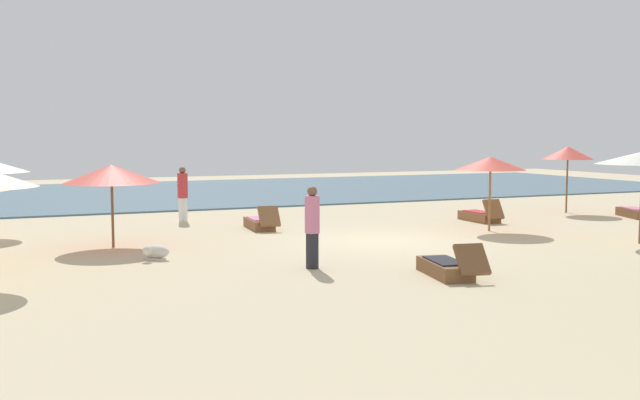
{
  "coord_description": "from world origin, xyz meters",
  "views": [
    {
      "loc": [
        -8.62,
        -15.92,
        2.68
      ],
      "look_at": [
        -1.73,
        0.07,
        1.1
      ],
      "focal_mm": 40.25,
      "sensor_mm": 36.0,
      "label": 1
    }
  ],
  "objects_px": {
    "umbrella_5": "(568,153)",
    "person_0": "(312,227)",
    "lounger_1": "(447,267)",
    "person_1": "(183,194)",
    "lounger_4": "(480,216)",
    "umbrella_4": "(111,174)",
    "lounger_0": "(637,212)",
    "lounger_2": "(260,223)",
    "umbrella_2": "(490,163)",
    "dog": "(155,252)"
  },
  "relations": [
    {
      "from": "lounger_0",
      "to": "umbrella_2",
      "type": "bearing_deg",
      "value": -172.95
    },
    {
      "from": "umbrella_4",
      "to": "person_1",
      "type": "relative_size",
      "value": 1.34
    },
    {
      "from": "umbrella_5",
      "to": "person_1",
      "type": "relative_size",
      "value": 1.34
    },
    {
      "from": "lounger_1",
      "to": "lounger_4",
      "type": "distance_m",
      "value": 9.1
    },
    {
      "from": "person_1",
      "to": "person_0",
      "type": "bearing_deg",
      "value": -85.73
    },
    {
      "from": "umbrella_5",
      "to": "person_0",
      "type": "relative_size",
      "value": 1.38
    },
    {
      "from": "lounger_1",
      "to": "person_1",
      "type": "distance_m",
      "value": 10.98
    },
    {
      "from": "umbrella_4",
      "to": "lounger_4",
      "type": "distance_m",
      "value": 11.31
    },
    {
      "from": "umbrella_4",
      "to": "lounger_4",
      "type": "bearing_deg",
      "value": 3.97
    },
    {
      "from": "lounger_2",
      "to": "lounger_4",
      "type": "distance_m",
      "value": 6.95
    },
    {
      "from": "lounger_4",
      "to": "person_1",
      "type": "distance_m",
      "value": 9.27
    },
    {
      "from": "umbrella_2",
      "to": "lounger_4",
      "type": "height_order",
      "value": "umbrella_2"
    },
    {
      "from": "person_0",
      "to": "umbrella_5",
      "type": "bearing_deg",
      "value": 26.81
    },
    {
      "from": "lounger_2",
      "to": "person_1",
      "type": "relative_size",
      "value": 1.01
    },
    {
      "from": "dog",
      "to": "lounger_2",
      "type": "bearing_deg",
      "value": 46.7
    },
    {
      "from": "person_0",
      "to": "lounger_2",
      "type": "bearing_deg",
      "value": 81.08
    },
    {
      "from": "umbrella_4",
      "to": "lounger_4",
      "type": "relative_size",
      "value": 1.37
    },
    {
      "from": "umbrella_2",
      "to": "umbrella_4",
      "type": "height_order",
      "value": "umbrella_2"
    },
    {
      "from": "lounger_2",
      "to": "dog",
      "type": "height_order",
      "value": "lounger_2"
    },
    {
      "from": "lounger_1",
      "to": "person_1",
      "type": "xyz_separation_m",
      "value": [
        -2.69,
        10.63,
        0.69
      ]
    },
    {
      "from": "umbrella_5",
      "to": "umbrella_2",
      "type": "bearing_deg",
      "value": -151.96
    },
    {
      "from": "umbrella_2",
      "to": "umbrella_4",
      "type": "distance_m",
      "value": 10.14
    },
    {
      "from": "person_1",
      "to": "lounger_1",
      "type": "bearing_deg",
      "value": -75.8
    },
    {
      "from": "umbrella_5",
      "to": "lounger_0",
      "type": "height_order",
      "value": "umbrella_5"
    },
    {
      "from": "lounger_1",
      "to": "lounger_2",
      "type": "height_order",
      "value": "lounger_2"
    },
    {
      "from": "lounger_0",
      "to": "lounger_2",
      "type": "relative_size",
      "value": 1.01
    },
    {
      "from": "umbrella_2",
      "to": "umbrella_5",
      "type": "height_order",
      "value": "umbrella_5"
    },
    {
      "from": "lounger_4",
      "to": "person_1",
      "type": "bearing_deg",
      "value": 156.9
    },
    {
      "from": "umbrella_2",
      "to": "person_0",
      "type": "distance_m",
      "value": 7.57
    },
    {
      "from": "person_1",
      "to": "umbrella_2",
      "type": "bearing_deg",
      "value": -36.95
    },
    {
      "from": "dog",
      "to": "umbrella_2",
      "type": "bearing_deg",
      "value": 6.03
    },
    {
      "from": "person_1",
      "to": "umbrella_4",
      "type": "bearing_deg",
      "value": -121.2
    },
    {
      "from": "lounger_0",
      "to": "lounger_2",
      "type": "distance_m",
      "value": 12.39
    },
    {
      "from": "umbrella_4",
      "to": "lounger_2",
      "type": "distance_m",
      "value": 4.91
    },
    {
      "from": "lounger_1",
      "to": "person_0",
      "type": "distance_m",
      "value": 2.79
    },
    {
      "from": "lounger_0",
      "to": "lounger_1",
      "type": "distance_m",
      "value": 12.59
    },
    {
      "from": "lounger_1",
      "to": "person_1",
      "type": "height_order",
      "value": "person_1"
    },
    {
      "from": "umbrella_5",
      "to": "dog",
      "type": "height_order",
      "value": "umbrella_5"
    },
    {
      "from": "umbrella_2",
      "to": "lounger_0",
      "type": "distance_m",
      "value": 6.71
    },
    {
      "from": "lounger_0",
      "to": "person_1",
      "type": "distance_m",
      "value": 14.65
    },
    {
      "from": "umbrella_2",
      "to": "lounger_1",
      "type": "height_order",
      "value": "umbrella_2"
    },
    {
      "from": "lounger_2",
      "to": "dog",
      "type": "bearing_deg",
      "value": -133.3
    },
    {
      "from": "umbrella_5",
      "to": "lounger_1",
      "type": "relative_size",
      "value": 1.3
    },
    {
      "from": "lounger_1",
      "to": "lounger_4",
      "type": "relative_size",
      "value": 1.06
    },
    {
      "from": "umbrella_2",
      "to": "lounger_2",
      "type": "bearing_deg",
      "value": 153.05
    },
    {
      "from": "umbrella_4",
      "to": "lounger_4",
      "type": "height_order",
      "value": "umbrella_4"
    },
    {
      "from": "umbrella_5",
      "to": "lounger_0",
      "type": "bearing_deg",
      "value": -61.91
    },
    {
      "from": "umbrella_2",
      "to": "umbrella_4",
      "type": "relative_size",
      "value": 0.91
    },
    {
      "from": "umbrella_5",
      "to": "lounger_0",
      "type": "xyz_separation_m",
      "value": [
        1.09,
        -2.05,
        -1.89
      ]
    },
    {
      "from": "lounger_1",
      "to": "dog",
      "type": "bearing_deg",
      "value": 139.59
    }
  ]
}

